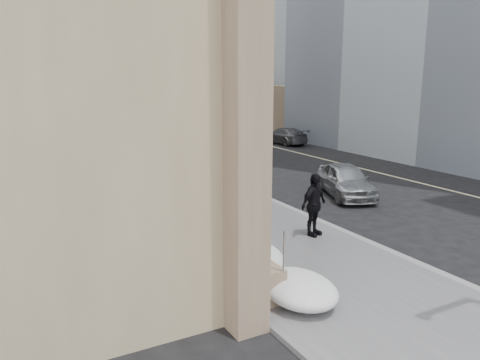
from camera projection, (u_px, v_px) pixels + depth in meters
name	position (u px, v px, depth m)	size (l,w,h in m)	color
ground	(298.00, 263.00, 12.54)	(140.00, 140.00, 0.00)	black
sidewalk	(169.00, 185.00, 21.11)	(5.00, 80.00, 0.12)	#4F4F52
curb	(221.00, 179.00, 22.32)	(0.24, 80.00, 0.12)	slate
lane_line	(348.00, 165.00, 25.98)	(0.15, 70.00, 0.01)	#BFB78C
far_podium	(415.00, 125.00, 27.86)	(2.00, 80.00, 4.00)	#7A644E
bg_building_mid	(66.00, 6.00, 62.80)	(30.00, 12.00, 28.00)	slate
streetlight_mid	(189.00, 81.00, 24.81)	(1.71, 0.24, 8.00)	#2D2D30
streetlight_far	(104.00, 79.00, 41.98)	(1.71, 0.24, 8.00)	#2D2D30
traffic_signal	(135.00, 89.00, 31.50)	(4.10, 0.22, 6.00)	#2D2D30
snow_bank	(151.00, 188.00, 18.73)	(1.70, 18.10, 0.76)	white
mounted_horse_left	(195.00, 175.00, 17.31)	(1.63, 2.81, 2.77)	#543919
mounted_horse_right	(239.00, 177.00, 17.52)	(1.61, 1.79, 2.60)	#3E2411
pedestrian	(314.00, 205.00, 14.12)	(1.13, 0.47, 1.93)	black
car_silver	(346.00, 180.00, 19.28)	(1.60, 3.97, 1.35)	#999DA0
car_grey	(284.00, 136.00, 33.95)	(1.66, 4.09, 1.19)	#4F5056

